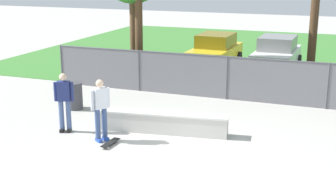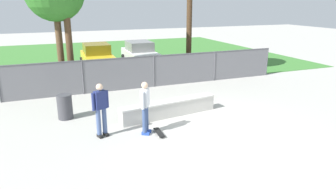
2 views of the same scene
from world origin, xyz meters
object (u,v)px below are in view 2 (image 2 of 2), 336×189
skateboarder (145,106)px  trash_bin (65,107)px  skateboard (159,132)px  concrete_ledge (169,109)px  car_white (140,53)px  car_yellow (97,56)px  bystander (101,108)px

skateboarder → trash_bin: 3.52m
skateboard → trash_bin: size_ratio=0.85×
concrete_ledge → skateboarder: 1.97m
concrete_ledge → car_white: car_white is taller
car_yellow → bystander: bystander is taller
concrete_ledge → bystander: 3.00m
skateboard → concrete_ledge: bearing=56.9°
skateboard → trash_bin: (-2.82, 2.74, 0.40)m
car_white → concrete_ledge: bearing=-100.7°
skateboarder → trash_bin: skateboarder is taller
skateboard → car_yellow: 11.62m
skateboarder → car_yellow: (0.30, 11.37, -0.17)m
skateboarder → bystander: (-1.41, 0.33, 0.00)m
skateboard → car_yellow: (-0.10, 11.60, 0.77)m
car_white → bystander: bearing=-112.8°
concrete_ledge → trash_bin: bearing=161.5°
skateboarder → car_white: 12.01m
skateboard → car_yellow: size_ratio=0.19×
skateboarder → car_yellow: bearing=88.5°
concrete_ledge → skateboard: bearing=-123.1°
car_yellow → skateboard: bearing=-89.5°
skateboard → car_yellow: bearing=90.5°
skateboard → car_white: car_white is taller
skateboarder → trash_bin: (-2.42, 2.51, -0.53)m
skateboarder → skateboard: (0.40, -0.23, -0.94)m
car_yellow → skateboarder: bearing=-91.5°
concrete_ledge → bystander: (-2.77, -0.92, 0.69)m
skateboarder → skateboard: skateboarder is taller
concrete_ledge → skateboard: size_ratio=5.05×
car_yellow → concrete_ledge: bearing=-84.0°
concrete_ledge → trash_bin: 3.99m
concrete_ledge → bystander: bearing=-161.6°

